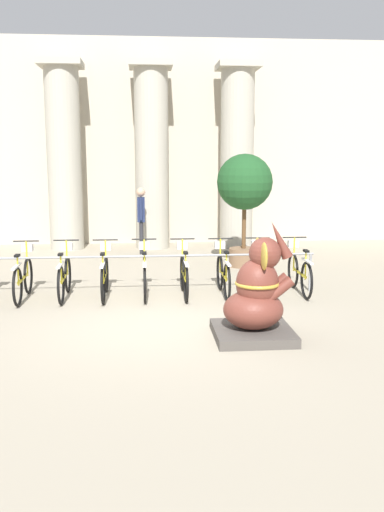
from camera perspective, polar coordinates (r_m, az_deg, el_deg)
The scene contains 17 objects.
ground_plane at distance 9.13m, azimuth -3.02°, elevation -6.79°, with size 60.00×60.00×0.00m, color #9E937F.
building_facade at distance 17.34m, azimuth -4.13°, elevation 11.23°, with size 20.00×0.20×6.00m.
column_left at distance 16.47m, azimuth -12.67°, elevation 9.76°, with size 1.18×1.18×5.16m.
column_middle at distance 16.33m, azimuth -4.06°, elevation 9.98°, with size 1.18×1.18×5.16m.
column_right at distance 16.55m, azimuth 4.52°, elevation 9.98°, with size 1.18×1.18×5.16m.
bike_rack at distance 10.87m, azimuth -4.78°, elevation -0.53°, with size 6.57×0.05×0.77m.
bicycle_1 at distance 10.99m, azimuth -16.52°, elevation -2.05°, with size 0.48×1.67×1.04m.
bicycle_2 at distance 10.91m, azimuth -12.62°, elevation -1.95°, with size 0.48×1.67×1.04m.
bicycle_3 at distance 10.81m, azimuth -8.72°, elevation -1.94°, with size 0.48×1.67×1.04m.
bicycle_4 at distance 10.82m, azimuth -4.76°, elevation -1.85°, with size 0.48×1.67×1.04m.
bicycle_5 at distance 10.82m, azimuth -0.81°, elevation -1.81°, with size 0.48×1.67×1.04m.
bicycle_6 at distance 10.88m, azimuth 3.13°, elevation -1.76°, with size 0.48×1.67×1.04m.
bicycle_7 at distance 11.03m, azimuth 6.94°, elevation -1.65°, with size 0.48×1.67×1.04m.
bicycle_8 at distance 11.22m, azimuth 10.67°, elevation -1.56°, with size 0.48×1.67×1.04m.
elephant_statue at distance 8.35m, azimuth 6.47°, elevation -4.24°, with size 1.14×1.14×1.75m.
person_pedestrian at distance 15.37m, azimuth -5.11°, elevation 4.21°, with size 0.24×0.47×1.79m.
potted_tree at distance 13.56m, azimuth 5.28°, elevation 6.72°, with size 1.32×1.32×2.68m.
Camera 1 is at (-0.28, -8.73, 2.65)m, focal length 40.00 mm.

